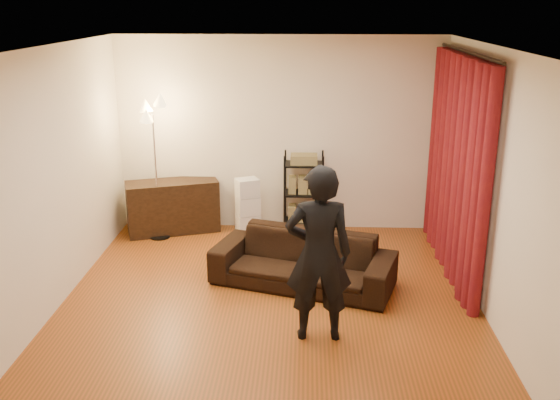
{
  "coord_description": "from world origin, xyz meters",
  "views": [
    {
      "loc": [
        0.37,
        -6.01,
        3.12
      ],
      "look_at": [
        0.1,
        0.3,
        1.1
      ],
      "focal_mm": 40.0,
      "sensor_mm": 36.0,
      "label": 1
    }
  ],
  "objects_px": {
    "floor_lamp": "(156,170)",
    "wire_shelf": "(304,193)",
    "sofa": "(303,260)",
    "person": "(319,254)",
    "storage_boxes": "(248,205)",
    "media_cabinet": "(173,207)"
  },
  "relations": [
    {
      "from": "person",
      "to": "sofa",
      "type": "bearing_deg",
      "value": -85.99
    },
    {
      "from": "sofa",
      "to": "person",
      "type": "relative_size",
      "value": 1.18
    },
    {
      "from": "sofa",
      "to": "wire_shelf",
      "type": "relative_size",
      "value": 1.79
    },
    {
      "from": "storage_boxes",
      "to": "wire_shelf",
      "type": "relative_size",
      "value": 0.68
    },
    {
      "from": "media_cabinet",
      "to": "wire_shelf",
      "type": "distance_m",
      "value": 1.84
    },
    {
      "from": "floor_lamp",
      "to": "wire_shelf",
      "type": "bearing_deg",
      "value": 8.58
    },
    {
      "from": "wire_shelf",
      "to": "floor_lamp",
      "type": "distance_m",
      "value": 2.04
    },
    {
      "from": "media_cabinet",
      "to": "wire_shelf",
      "type": "relative_size",
      "value": 1.1
    },
    {
      "from": "sofa",
      "to": "person",
      "type": "bearing_deg",
      "value": -64.85
    },
    {
      "from": "person",
      "to": "wire_shelf",
      "type": "distance_m",
      "value": 2.9
    },
    {
      "from": "storage_boxes",
      "to": "floor_lamp",
      "type": "height_order",
      "value": "floor_lamp"
    },
    {
      "from": "floor_lamp",
      "to": "person",
      "type": "bearing_deg",
      "value": -50.36
    },
    {
      "from": "sofa",
      "to": "wire_shelf",
      "type": "xyz_separation_m",
      "value": [
        -0.01,
        1.72,
        0.27
      ]
    },
    {
      "from": "person",
      "to": "storage_boxes",
      "type": "xyz_separation_m",
      "value": [
        -0.94,
        2.85,
        -0.47
      ]
    },
    {
      "from": "storage_boxes",
      "to": "media_cabinet",
      "type": "bearing_deg",
      "value": -179.09
    },
    {
      "from": "media_cabinet",
      "to": "storage_boxes",
      "type": "xyz_separation_m",
      "value": [
        1.05,
        0.02,
        0.02
      ]
    },
    {
      "from": "person",
      "to": "wire_shelf",
      "type": "xyz_separation_m",
      "value": [
        -0.16,
        2.88,
        -0.29
      ]
    },
    {
      "from": "floor_lamp",
      "to": "storage_boxes",
      "type": "bearing_deg",
      "value": 12.47
    },
    {
      "from": "sofa",
      "to": "floor_lamp",
      "type": "xyz_separation_m",
      "value": [
        -1.99,
        1.42,
        0.66
      ]
    },
    {
      "from": "sofa",
      "to": "floor_lamp",
      "type": "relative_size",
      "value": 1.07
    },
    {
      "from": "storage_boxes",
      "to": "person",
      "type": "bearing_deg",
      "value": -71.77
    },
    {
      "from": "sofa",
      "to": "media_cabinet",
      "type": "bearing_deg",
      "value": 155.47
    }
  ]
}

